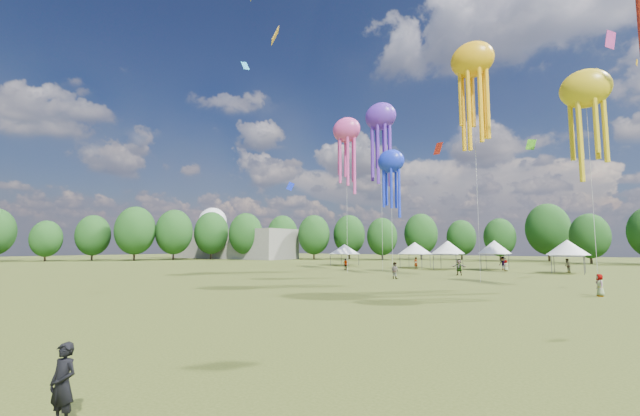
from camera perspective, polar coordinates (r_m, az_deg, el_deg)
The scene contains 10 objects.
ground at distance 16.99m, azimuth -31.40°, elevation -16.33°, with size 300.00×300.00×0.00m, color #384416.
observer_main at distance 9.63m, azimuth -33.02°, elevation -20.51°, with size 0.57×0.37×1.57m, color black.
spectator_near at distance 43.01m, azimuth 10.69°, elevation -8.83°, with size 0.85×0.66×1.75m, color gray.
spectators_far at distance 56.05m, azimuth 22.41°, elevation -7.69°, with size 31.39×30.13×1.93m.
festival_tents at distance 63.97m, azimuth 17.30°, elevation -5.50°, with size 39.61×8.46×4.31m.
show_kites at distance 49.76m, azimuth 20.50°, elevation 15.14°, with size 37.85×20.21×32.21m.
small_kites at distance 56.98m, azimuth 19.84°, elevation 23.76°, with size 78.54×51.14×38.08m.
treeline at distance 71.91m, azimuth 20.02°, elevation -2.71°, with size 201.57×95.24×13.43m.
hangar at distance 117.50m, azimuth -12.56°, elevation -5.13°, with size 40.00×12.00×8.00m, color gray.
radome at distance 133.71m, azimuth -15.19°, elevation -2.53°, with size 9.00×9.00×16.00m.
Camera 1 is at (15.22, -6.74, 3.41)m, focal length 22.27 mm.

